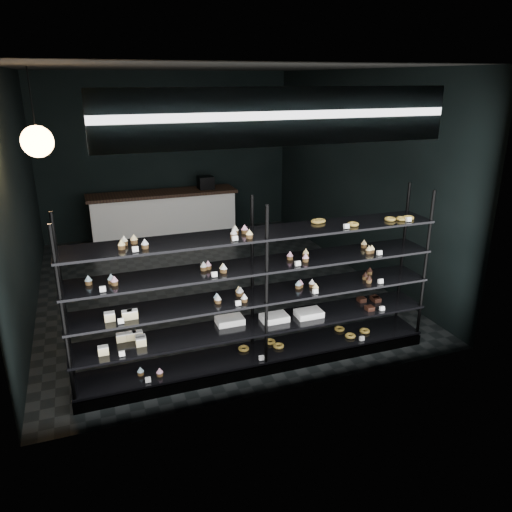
% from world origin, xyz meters
% --- Properties ---
extents(room, '(5.01, 6.01, 3.20)m').
position_xyz_m(room, '(0.00, 0.00, 1.60)').
color(room, black).
rests_on(room, ground).
extents(display_shelf, '(4.00, 0.50, 1.91)m').
position_xyz_m(display_shelf, '(-0.07, -2.45, 0.63)').
color(display_shelf, black).
rests_on(display_shelf, room).
extents(signage, '(3.30, 0.05, 0.50)m').
position_xyz_m(signage, '(0.00, -2.93, 2.75)').
color(signage, '#0E0B3A').
rests_on(signage, room).
extents(pendant_lamp, '(0.33, 0.33, 0.89)m').
position_xyz_m(pendant_lamp, '(-2.10, -1.37, 2.45)').
color(pendant_lamp, black).
rests_on(pendant_lamp, room).
extents(service_counter, '(2.87, 0.65, 1.23)m').
position_xyz_m(service_counter, '(-0.21, 2.50, 0.50)').
color(service_counter, silver).
rests_on(service_counter, room).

